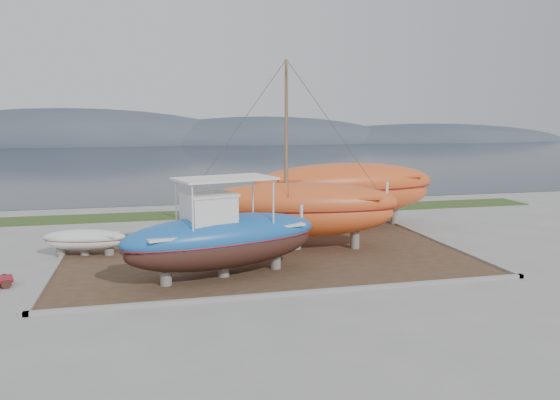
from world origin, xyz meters
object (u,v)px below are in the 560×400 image
object	(u,v)px
blue_caique	(223,228)
white_dinghy	(85,243)
orange_bare_hull	(345,196)
orange_sailboat	(297,156)

from	to	relation	value
blue_caique	white_dinghy	world-z (taller)	blue_caique
white_dinghy	orange_bare_hull	bearing A→B (deg)	26.52
orange_bare_hull	white_dinghy	bearing A→B (deg)	-169.90
white_dinghy	orange_sailboat	distance (m)	10.58
blue_caique	orange_bare_hull	size ratio (longest dim) A/B	0.74
blue_caique	orange_sailboat	distance (m)	6.05
blue_caique	orange_sailboat	world-z (taller)	orange_sailboat
orange_sailboat	orange_bare_hull	world-z (taller)	orange_sailboat
white_dinghy	orange_bare_hull	xyz separation A→B (m)	(13.93, 3.41, 1.24)
blue_caique	orange_bare_hull	bearing A→B (deg)	29.31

